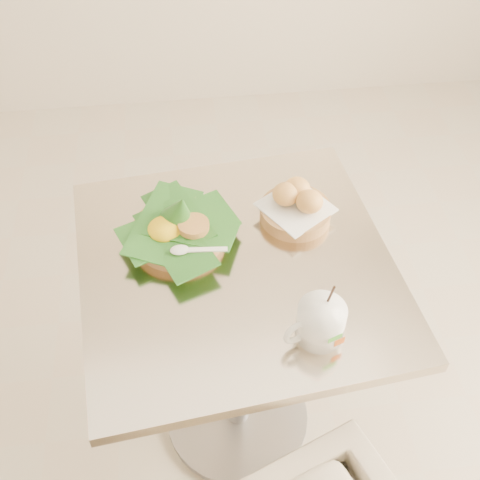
{
  "coord_description": "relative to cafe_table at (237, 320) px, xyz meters",
  "views": [
    {
      "loc": [
        0.05,
        -0.87,
        1.78
      ],
      "look_at": [
        0.16,
        0.02,
        0.82
      ],
      "focal_mm": 45.0,
      "sensor_mm": 36.0,
      "label": 1
    }
  ],
  "objects": [
    {
      "name": "rice_basket",
      "position": [
        -0.12,
        0.09,
        0.26
      ],
      "size": [
        0.27,
        0.27,
        0.14
      ],
      "rotation": [
        0.0,
        0.0,
        0.23
      ],
      "color": "#A77647",
      "rests_on": "cafe_table"
    },
    {
      "name": "floor",
      "position": [
        -0.15,
        -0.01,
        -0.53
      ],
      "size": [
        3.6,
        3.6,
        0.0
      ],
      "primitive_type": "plane",
      "color": "beige",
      "rests_on": "ground"
    },
    {
      "name": "coffee_mug",
      "position": [
        0.14,
        -0.21,
        0.27
      ],
      "size": [
        0.13,
        0.1,
        0.17
      ],
      "rotation": [
        0.0,
        0.0,
        0.37
      ],
      "color": "white",
      "rests_on": "cafe_table"
    },
    {
      "name": "cafe_table",
      "position": [
        0.0,
        0.0,
        0.0
      ],
      "size": [
        0.77,
        0.77,
        0.75
      ],
      "rotation": [
        0.0,
        0.0,
        0.11
      ],
      "color": "gray",
      "rests_on": "floor"
    },
    {
      "name": "bread_basket",
      "position": [
        0.16,
        0.13,
        0.26
      ],
      "size": [
        0.2,
        0.2,
        0.09
      ],
      "rotation": [
        0.0,
        0.0,
        -0.19
      ],
      "color": "#A77647",
      "rests_on": "cafe_table"
    }
  ]
}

